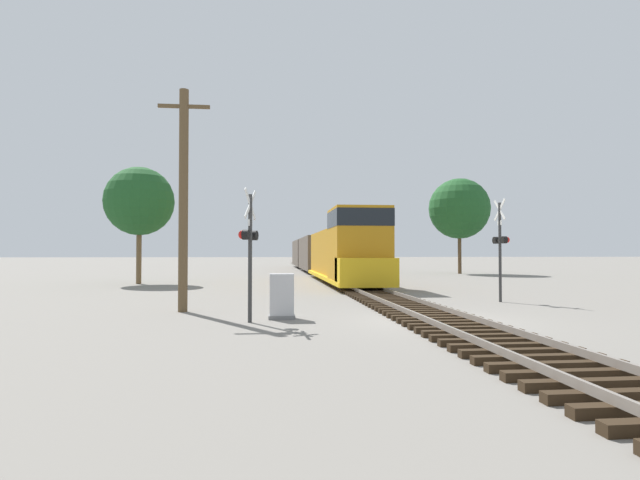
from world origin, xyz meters
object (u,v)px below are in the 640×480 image
utility_pole (183,197)px  tree_far_right (139,201)px  relay_cabinet (282,297)px  crossing_signal_far (501,243)px  tree_mid_background (459,209)px  freight_train (320,254)px  crossing_signal_near (249,242)px

utility_pole → tree_far_right: size_ratio=1.01×
relay_cabinet → tree_far_right: 20.88m
crossing_signal_far → tree_far_right: 23.14m
tree_far_right → tree_mid_background: (27.00, 12.64, 0.86)m
crossing_signal_far → relay_cabinet: crossing_signal_far is taller
freight_train → tree_mid_background: tree_mid_background is taller
freight_train → crossing_signal_near: bearing=-99.6°
relay_cabinet → utility_pole: bearing=147.2°
utility_pole → tree_far_right: 17.07m
freight_train → utility_pole: 31.23m
relay_cabinet → utility_pole: (-3.40, 2.19, 3.33)m
relay_cabinet → crossing_signal_far: bearing=24.9°
freight_train → tree_far_right: size_ratio=6.36×
crossing_signal_far → tree_far_right: size_ratio=0.56×
relay_cabinet → tree_far_right: size_ratio=0.18×
freight_train → tree_far_right: 19.80m
tree_far_right → tree_mid_background: size_ratio=0.84×
utility_pole → tree_mid_background: size_ratio=0.85×
crossing_signal_near → tree_mid_background: size_ratio=0.43×
crossing_signal_near → crossing_signal_far: bearing=134.5°
freight_train → relay_cabinet: (-4.63, -32.30, -1.26)m
relay_cabinet → tree_far_right: bearing=116.0°
tree_far_right → tree_mid_background: tree_mid_background is taller
crossing_signal_far → tree_mid_background: 28.27m
relay_cabinet → tree_mid_background: 36.26m
freight_train → relay_cabinet: bearing=-98.2°
freight_train → tree_mid_background: size_ratio=5.32×
utility_pole → crossing_signal_near: bearing=-50.5°
crossing_signal_far → tree_mid_background: bearing=-20.9°
freight_train → tree_mid_background: (13.46, -1.38, 4.36)m
freight_train → utility_pole: (-8.03, -30.11, 2.07)m
crossing_signal_far → utility_pole: utility_pole is taller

